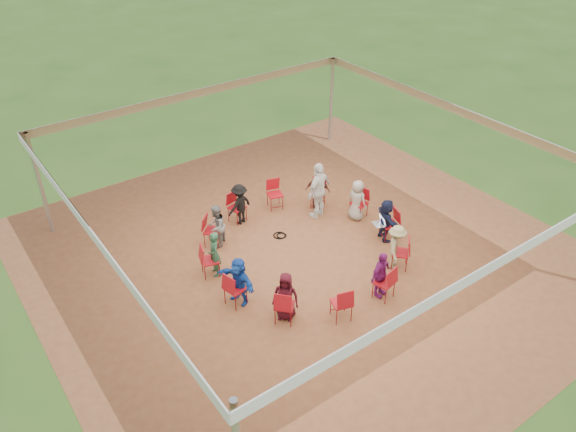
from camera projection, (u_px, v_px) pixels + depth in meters
ground at (303, 255)px, 14.75m from camera, size 80.00×80.00×0.00m
dirt_patch at (303, 255)px, 14.74m from camera, size 13.00×13.00×0.00m
tent at (305, 177)px, 13.44m from camera, size 10.33×10.33×3.00m
chair_0 at (389, 224)px, 15.16m from camera, size 0.54×0.53×0.90m
chair_1 at (359, 203)px, 16.04m from camera, size 0.52×0.51×0.90m
chair_2 at (318, 193)px, 16.52m from camera, size 0.61×0.61×0.90m
chair_3 at (275, 195)px, 16.45m from camera, size 0.53×0.54×0.90m
chair_4 at (237, 208)px, 15.86m from camera, size 0.51×0.52×0.90m
chair_5 at (212, 231)px, 14.90m from camera, size 0.61×0.61×0.90m
chair_6 at (210, 260)px, 13.84m from camera, size 0.54×0.53×0.90m
chair_7 at (235, 289)px, 12.96m from camera, size 0.52×0.51×0.90m
chair_8 at (285, 305)px, 12.48m from camera, size 0.61×0.61×0.90m
chair_9 at (341, 303)px, 12.55m from camera, size 0.53×0.54×0.90m
chair_10 at (384, 282)px, 13.14m from camera, size 0.51×0.52×0.90m
chair_11 at (400, 253)px, 14.10m from camera, size 0.61×0.61×0.90m
person_seated_0 at (386, 220)px, 15.03m from camera, size 0.74×1.21×1.22m
person_seated_1 at (357, 200)px, 15.88m from camera, size 0.46×0.66×1.22m
person_seated_2 at (318, 190)px, 16.32m from camera, size 0.76×0.78×1.22m
person_seated_3 at (240, 204)px, 15.70m from camera, size 0.86×0.56×1.22m
person_seated_4 at (216, 226)px, 14.79m from camera, size 0.67×0.66×1.22m
person_seated_5 at (214, 254)px, 13.78m from camera, size 0.41×0.51×1.22m
person_seated_6 at (239, 281)px, 12.94m from camera, size 0.67×1.20×1.22m
person_seated_7 at (286, 296)px, 12.49m from camera, size 0.65×0.67×1.22m
person_seated_8 at (381, 275)px, 13.12m from camera, size 0.78×0.52×1.22m
person_seated_9 at (396, 247)px, 14.02m from camera, size 0.85×0.83×1.22m
standing_person at (319, 190)px, 15.87m from camera, size 1.11×0.80×1.71m
cable_coil at (280, 235)px, 15.46m from camera, size 0.41×0.41×0.03m
laptop at (380, 222)px, 15.01m from camera, size 0.37×0.42×0.24m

